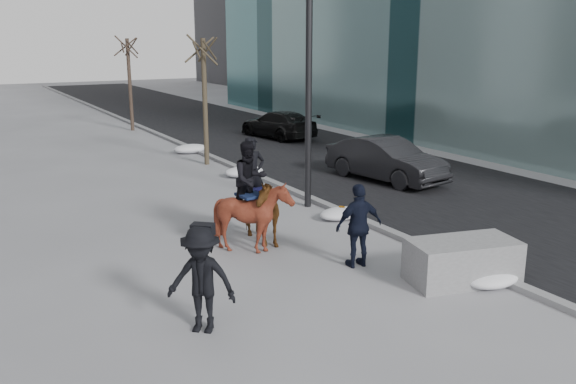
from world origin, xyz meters
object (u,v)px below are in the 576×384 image
planter (462,261)px  mounted_right (252,209)px  car_near (386,160)px  mounted_left (255,204)px

planter → mounted_right: 4.53m
car_near → mounted_right: size_ratio=1.76×
planter → mounted_left: size_ratio=0.86×
car_near → mounted_left: 7.41m
planter → car_near: car_near is taller
car_near → mounted_left: bearing=-161.4°
car_near → mounted_right: bearing=-158.9°
car_near → mounted_left: size_ratio=1.78×
mounted_left → mounted_right: bearing=-121.8°
car_near → planter: bearing=-127.9°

